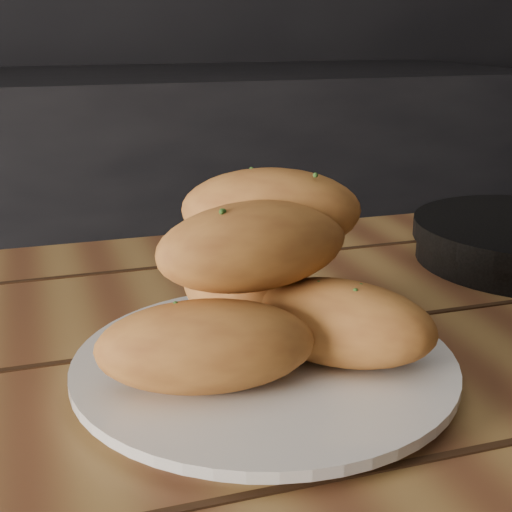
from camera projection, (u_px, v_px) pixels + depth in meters
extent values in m
cube|color=olive|center=(422.00, 397.00, 0.54)|extent=(1.64, 0.84, 0.04)
cylinder|color=silver|center=(264.00, 372.00, 0.53)|extent=(0.25, 0.25, 0.01)
cylinder|color=silver|center=(264.00, 362.00, 0.52)|extent=(0.28, 0.28, 0.01)
ellipsoid|color=#C07C35|center=(206.00, 346.00, 0.47)|extent=(0.15, 0.09, 0.06)
ellipsoid|color=#C07C35|center=(338.00, 322.00, 0.51)|extent=(0.15, 0.14, 0.06)
ellipsoid|color=#C07C35|center=(238.00, 294.00, 0.56)|extent=(0.10, 0.15, 0.06)
ellipsoid|color=#C07C35|center=(254.00, 246.00, 0.49)|extent=(0.15, 0.08, 0.06)
ellipsoid|color=#C07C35|center=(271.00, 211.00, 0.52)|extent=(0.15, 0.11, 0.06)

